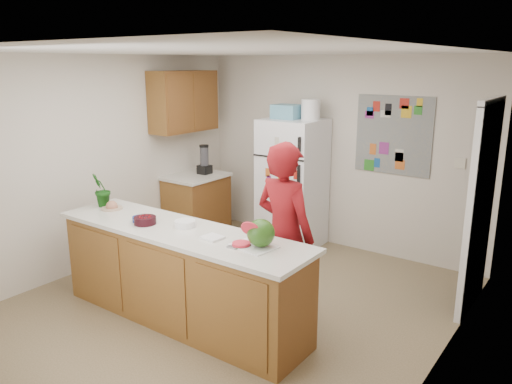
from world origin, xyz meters
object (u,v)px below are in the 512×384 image
Objects in this scene: refrigerator at (292,183)px; cherry_bowl at (145,220)px; watermelon at (261,233)px; person at (285,235)px.

refrigerator is 8.18× the size of cherry_bowl.
watermelon is (1.14, -2.33, 0.20)m from refrigerator.
refrigerator is at bearing 116.02° from watermelon.
refrigerator is 7.29× the size of watermelon.
person is 1.33m from cherry_bowl.
person is 0.54m from watermelon.
cherry_bowl is at bearing 36.29° from person.
watermelon is 1.12× the size of cherry_bowl.
person is (1.05, -1.83, 0.02)m from refrigerator.
refrigerator is at bearing 87.37° from cherry_bowl.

